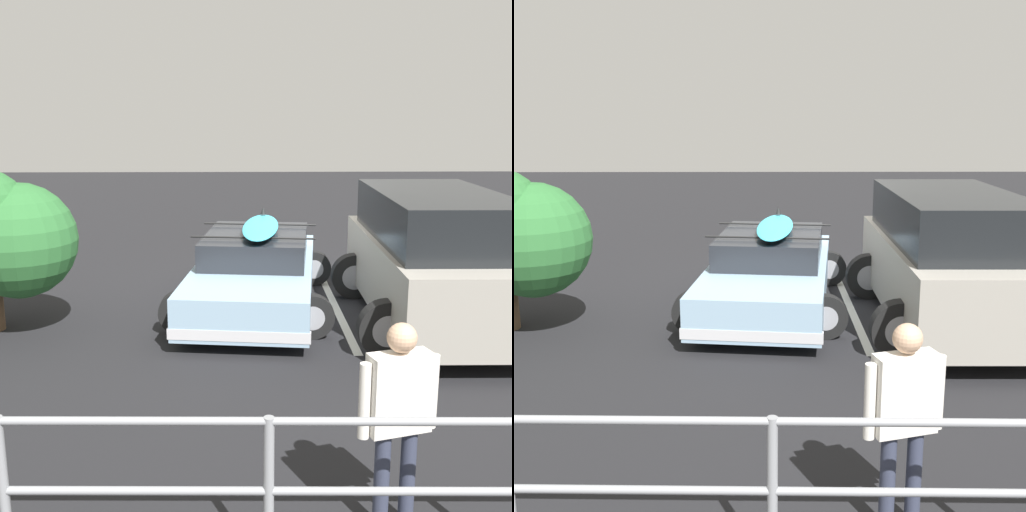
# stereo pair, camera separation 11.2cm
# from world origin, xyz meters

# --- Properties ---
(ground_plane) EXTENTS (44.00, 44.00, 0.02)m
(ground_plane) POSITION_xyz_m (0.00, 0.00, -0.01)
(ground_plane) COLOR black
(ground_plane) RESTS_ON ground
(parking_stripe) EXTENTS (0.12, 4.25, 0.00)m
(parking_stripe) POSITION_xyz_m (-0.87, 0.58, 0.00)
(parking_stripe) COLOR silver
(parking_stripe) RESTS_ON ground
(sedan_car) EXTENTS (2.71, 4.57, 1.43)m
(sedan_car) POSITION_xyz_m (0.39, 0.54, 0.56)
(sedan_car) COLOR #8CADC6
(sedan_car) RESTS_ON ground
(suv_car) EXTENTS (2.59, 4.53, 1.91)m
(suv_car) POSITION_xyz_m (-2.14, 1.42, 0.98)
(suv_car) COLOR #9E998E
(suv_car) RESTS_ON ground
(person_bystander) EXTENTS (0.60, 0.30, 1.59)m
(person_bystander) POSITION_xyz_m (-0.52, 6.09, 0.96)
(person_bystander) COLOR #33384C
(person_bystander) RESTS_ON ground
(railing_fence) EXTENTS (10.31, 0.33, 1.15)m
(railing_fence) POSITION_xyz_m (0.42, 6.59, 0.76)
(railing_fence) COLOR gray
(railing_fence) RESTS_ON ground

